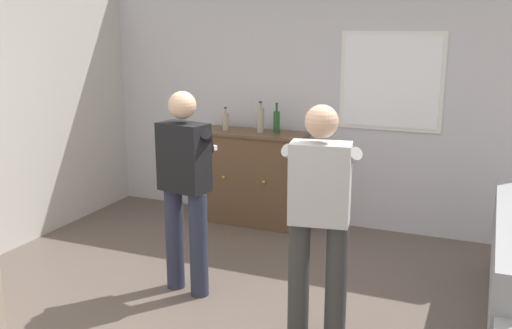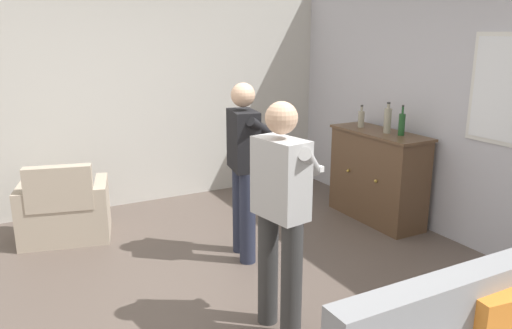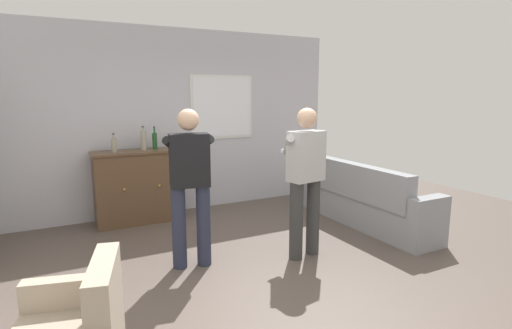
{
  "view_description": "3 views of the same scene",
  "coord_description": "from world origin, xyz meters",
  "views": [
    {
      "loc": [
        1.69,
        -3.35,
        2.18
      ],
      "look_at": [
        0.11,
        0.42,
        1.17
      ],
      "focal_mm": 40.0,
      "sensor_mm": 36.0,
      "label": 1
    },
    {
      "loc": [
        3.46,
        -1.5,
        2.12
      ],
      "look_at": [
        0.29,
        0.19,
        1.16
      ],
      "focal_mm": 35.0,
      "sensor_mm": 36.0,
      "label": 2
    },
    {
      "loc": [
        -1.8,
        -3.41,
        1.83
      ],
      "look_at": [
        0.1,
        0.25,
        1.1
      ],
      "focal_mm": 28.0,
      "sensor_mm": 36.0,
      "label": 3
    }
  ],
  "objects": [
    {
      "name": "person_standing_left",
      "position": [
        -0.54,
        0.51,
        0.94
      ],
      "size": [
        0.55,
        0.51,
        1.68
      ],
      "color": "#282D42",
      "rests_on": "ground"
    },
    {
      "name": "bottle_liquor_amber",
      "position": [
        -1.03,
        2.28,
        1.14
      ],
      "size": [
        0.07,
        0.07,
        0.26
      ],
      "color": "gray",
      "rests_on": "sideboard_cabinet"
    },
    {
      "name": "wall_back_with_window",
      "position": [
        0.02,
        2.66,
        1.41
      ],
      "size": [
        5.2,
        0.15,
        2.8
      ],
      "color": "silver",
      "rests_on": "ground"
    },
    {
      "name": "bottle_spirits_clear",
      "position": [
        -0.45,
        2.35,
        1.16
      ],
      "size": [
        0.07,
        0.07,
        0.33
      ],
      "color": "#1E4C23",
      "rests_on": "sideboard_cabinet"
    },
    {
      "name": "ground",
      "position": [
        0.0,
        0.0,
        0.0
      ],
      "size": [
        10.4,
        10.4,
        0.0
      ],
      "primitive_type": "plane",
      "color": "brown"
    },
    {
      "name": "bottle_wine_green",
      "position": [
        -0.62,
        2.31,
        1.18
      ],
      "size": [
        0.08,
        0.08,
        0.34
      ],
      "color": "gray",
      "rests_on": "sideboard_cabinet"
    },
    {
      "name": "couch",
      "position": [
        2.03,
        0.78,
        0.33
      ],
      "size": [
        0.57,
        2.43,
        0.89
      ],
      "color": "gray",
      "rests_on": "ground"
    },
    {
      "name": "person_standing_right",
      "position": [
        0.68,
        0.18,
        0.94
      ],
      "size": [
        0.55,
        0.5,
        1.68
      ],
      "color": "#383838",
      "rests_on": "ground"
    },
    {
      "name": "sideboard_cabinet",
      "position": [
        -0.72,
        2.3,
        0.52
      ],
      "size": [
        1.23,
        0.49,
        1.04
      ],
      "color": "brown",
      "rests_on": "ground"
    }
  ]
}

